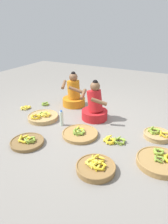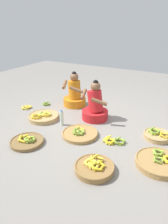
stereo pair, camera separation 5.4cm
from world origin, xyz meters
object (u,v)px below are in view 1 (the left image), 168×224
(banana_basket_mid_right, at_px, (96,167))
(loose_bananas_front_left, at_px, (45,104))
(vendor_woman_front, at_px, (95,107))
(banana_basket_back_center, at_px, (80,133))
(banana_basket_front_center, at_px, (160,161))
(vendor_woman_behind, at_px, (74,95))
(banana_basket_near_bicycle, at_px, (27,142))
(loose_bananas_mid_left, at_px, (113,141))
(banana_basket_front_right, at_px, (43,117))
(water_bottle, at_px, (61,118))
(banana_basket_back_left, at_px, (157,135))
(loose_bananas_back_right, at_px, (26,108))

(banana_basket_mid_right, distance_m, loose_bananas_front_left, 2.53)
(vendor_woman_front, bearing_deg, banana_basket_back_center, -84.95)
(loose_bananas_front_left, bearing_deg, banana_basket_back_center, -30.91)
(banana_basket_front_center, bearing_deg, vendor_woman_behind, 148.56)
(banana_basket_near_bicycle, height_order, banana_basket_mid_right, banana_basket_mid_right)
(loose_bananas_front_left, xyz_separation_m, loose_bananas_mid_left, (1.97, -0.77, 0.00))
(vendor_woman_front, height_order, banana_basket_near_bicycle, vendor_woman_front)
(banana_basket_front_right, distance_m, banana_basket_near_bicycle, 0.90)
(banana_basket_mid_right, bearing_deg, banana_basket_near_bicycle, 176.69)
(banana_basket_back_center, relative_size, water_bottle, 2.02)
(vendor_woman_behind, xyz_separation_m, loose_bananas_front_left, (-0.60, -0.31, -0.23))
(vendor_woman_behind, relative_size, banana_basket_back_center, 1.29)
(water_bottle, bearing_deg, banana_basket_back_center, -19.37)
(banana_basket_back_left, distance_m, loose_bananas_mid_left, 0.79)
(banana_basket_back_center, relative_size, loose_bananas_mid_left, 1.59)
(banana_basket_near_bicycle, bearing_deg, loose_bananas_front_left, 117.64)
(loose_bananas_mid_left, xyz_separation_m, water_bottle, (-1.07, 0.11, 0.11))
(banana_basket_back_left, relative_size, water_bottle, 1.50)
(banana_basket_back_center, xyz_separation_m, banana_basket_front_center, (1.35, -0.17, 0.02))
(banana_basket_near_bicycle, relative_size, loose_bananas_mid_left, 1.39)
(banana_basket_mid_right, relative_size, water_bottle, 1.73)
(vendor_woman_front, height_order, banana_basket_back_center, vendor_woman_front)
(banana_basket_near_bicycle, distance_m, banana_basket_mid_right, 1.25)
(banana_basket_back_center, distance_m, banana_basket_near_bicycle, 0.89)
(banana_basket_back_left, xyz_separation_m, loose_bananas_front_left, (-2.59, 0.28, -0.03))
(loose_bananas_back_right, xyz_separation_m, water_bottle, (1.15, -0.28, 0.12))
(vendor_woman_behind, bearing_deg, loose_bananas_front_left, -152.84)
(loose_bananas_back_right, bearing_deg, banana_basket_mid_right, -27.00)
(vendor_woman_behind, xyz_separation_m, banana_basket_near_bicycle, (0.16, -1.77, -0.22))
(banana_basket_near_bicycle, bearing_deg, banana_basket_mid_right, -3.31)
(loose_bananas_front_left, bearing_deg, banana_basket_near_bicycle, -62.36)
(vendor_woman_behind, bearing_deg, banana_basket_back_left, -16.48)
(vendor_woman_front, relative_size, banana_basket_back_left, 1.76)
(banana_basket_mid_right, distance_m, water_bottle, 1.41)
(banana_basket_back_left, bearing_deg, loose_bananas_back_right, -178.00)
(banana_basket_back_center, bearing_deg, banana_basket_front_right, 167.58)
(vendor_woman_front, distance_m, banana_basket_mid_right, 1.59)
(vendor_woman_behind, xyz_separation_m, banana_basket_back_center, (0.79, -1.14, -0.22))
(vendor_woman_front, distance_m, banana_basket_back_center, 0.76)
(banana_basket_back_left, height_order, banana_basket_front_right, banana_basket_back_left)
(vendor_woman_behind, bearing_deg, banana_basket_mid_right, -52.51)
(loose_bananas_front_left, bearing_deg, banana_basket_back_left, -6.15)
(vendor_woman_front, bearing_deg, banana_basket_front_right, -150.58)
(banana_basket_back_center, bearing_deg, banana_basket_front_center, -7.12)
(loose_bananas_front_left, bearing_deg, banana_basket_mid_right, -37.27)
(loose_bananas_back_right, bearing_deg, banana_basket_back_left, 2.00)
(vendor_woman_front, relative_size, loose_bananas_back_right, 3.34)
(banana_basket_front_center, distance_m, loose_bananas_back_right, 3.06)
(vendor_woman_behind, distance_m, banana_basket_mid_right, 2.33)
(banana_basket_back_left, relative_size, banana_basket_front_right, 0.75)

